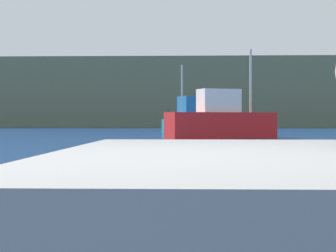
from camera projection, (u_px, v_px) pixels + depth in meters
hillside_backdrop at (190, 94)px, 74.77m from camera, size 140.00×14.99×8.19m
fishing_boat_red at (221, 121)px, 29.72m from camera, size 5.75×3.58×4.56m
fishing_boat_teal at (201, 120)px, 41.49m from camera, size 6.02×4.05×4.72m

